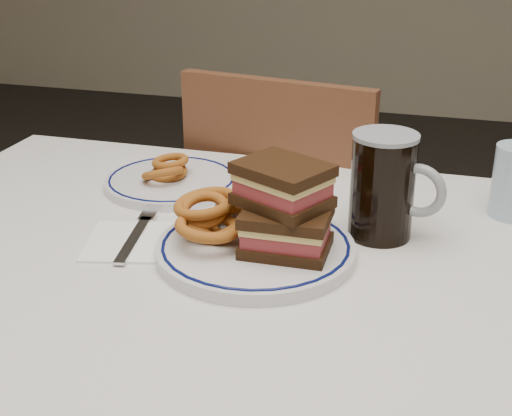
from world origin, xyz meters
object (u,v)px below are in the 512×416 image
(main_plate, at_px, (256,249))
(reuben_sandwich, at_px, (285,208))
(beer_mug, at_px, (385,185))
(far_plate, at_px, (172,181))
(chair_far, at_px, (294,243))

(main_plate, distance_m, reuben_sandwich, 0.08)
(main_plate, height_order, beer_mug, beer_mug)
(main_plate, relative_size, reuben_sandwich, 1.91)
(reuben_sandwich, bearing_deg, beer_mug, 43.68)
(far_plate, bearing_deg, beer_mug, -14.87)
(far_plate, bearing_deg, reuben_sandwich, -40.16)
(main_plate, distance_m, beer_mug, 0.22)
(main_plate, relative_size, beer_mug, 1.77)
(chair_far, relative_size, far_plate, 3.72)
(beer_mug, distance_m, far_plate, 0.42)
(chair_far, distance_m, reuben_sandwich, 0.67)
(far_plate, bearing_deg, main_plate, -45.06)
(main_plate, xyz_separation_m, beer_mug, (0.17, 0.12, 0.07))
(chair_far, bearing_deg, main_plate, -83.08)
(chair_far, height_order, far_plate, chair_far)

